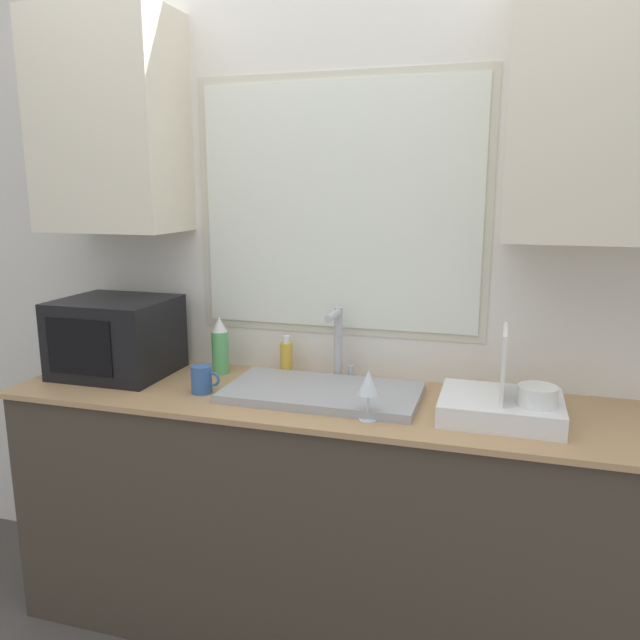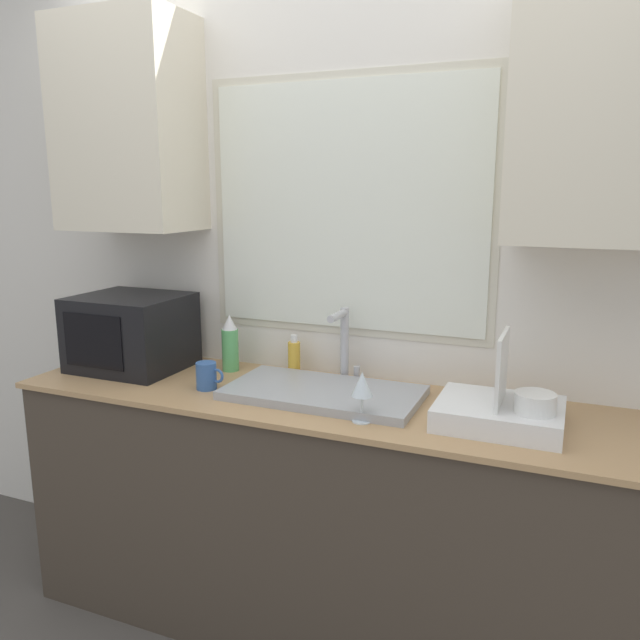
{
  "view_description": "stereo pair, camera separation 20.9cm",
  "coord_description": "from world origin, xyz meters",
  "px_view_note": "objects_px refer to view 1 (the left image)",
  "views": [
    {
      "loc": [
        0.61,
        -1.7,
        1.62
      ],
      "look_at": [
        0.02,
        0.25,
        1.19
      ],
      "focal_mm": 35.0,
      "sensor_mm": 36.0,
      "label": 1
    },
    {
      "loc": [
        0.81,
        -1.63,
        1.62
      ],
      "look_at": [
        0.02,
        0.25,
        1.19
      ],
      "focal_mm": 35.0,
      "sensor_mm": 36.0,
      "label": 2
    }
  ],
  "objects_px": {
    "faucet": "(338,339)",
    "wine_glass": "(368,384)",
    "microwave": "(116,337)",
    "spray_bottle": "(220,346)",
    "soap_bottle": "(286,358)",
    "mug_near_sink": "(202,379)",
    "dish_rack": "(504,404)"
  },
  "relations": [
    {
      "from": "wine_glass",
      "to": "dish_rack",
      "type": "bearing_deg",
      "value": 18.02
    },
    {
      "from": "soap_bottle",
      "to": "wine_glass",
      "type": "height_order",
      "value": "wine_glass"
    },
    {
      "from": "faucet",
      "to": "soap_bottle",
      "type": "distance_m",
      "value": 0.23
    },
    {
      "from": "microwave",
      "to": "dish_rack",
      "type": "xyz_separation_m",
      "value": [
        1.46,
        -0.08,
        -0.1
      ]
    },
    {
      "from": "microwave",
      "to": "spray_bottle",
      "type": "height_order",
      "value": "microwave"
    },
    {
      "from": "dish_rack",
      "to": "spray_bottle",
      "type": "distance_m",
      "value": 1.09
    },
    {
      "from": "faucet",
      "to": "mug_near_sink",
      "type": "distance_m",
      "value": 0.52
    },
    {
      "from": "spray_bottle",
      "to": "mug_near_sink",
      "type": "xyz_separation_m",
      "value": [
        0.04,
        -0.24,
        -0.06
      ]
    },
    {
      "from": "faucet",
      "to": "soap_bottle",
      "type": "relative_size",
      "value": 1.77
    },
    {
      "from": "microwave",
      "to": "wine_glass",
      "type": "relative_size",
      "value": 2.58
    },
    {
      "from": "spray_bottle",
      "to": "wine_glass",
      "type": "relative_size",
      "value": 1.4
    },
    {
      "from": "faucet",
      "to": "wine_glass",
      "type": "xyz_separation_m",
      "value": [
        0.2,
        -0.36,
        -0.04
      ]
    },
    {
      "from": "faucet",
      "to": "wine_glass",
      "type": "relative_size",
      "value": 1.73
    },
    {
      "from": "spray_bottle",
      "to": "soap_bottle",
      "type": "height_order",
      "value": "spray_bottle"
    },
    {
      "from": "mug_near_sink",
      "to": "wine_glass",
      "type": "height_order",
      "value": "wine_glass"
    },
    {
      "from": "microwave",
      "to": "mug_near_sink",
      "type": "distance_m",
      "value": 0.46
    },
    {
      "from": "faucet",
      "to": "wine_glass",
      "type": "bearing_deg",
      "value": -61.72
    },
    {
      "from": "mug_near_sink",
      "to": "spray_bottle",
      "type": "bearing_deg",
      "value": 100.02
    },
    {
      "from": "faucet",
      "to": "soap_bottle",
      "type": "xyz_separation_m",
      "value": [
        -0.21,
        0.01,
        -0.09
      ]
    },
    {
      "from": "faucet",
      "to": "spray_bottle",
      "type": "bearing_deg",
      "value": -175.62
    },
    {
      "from": "faucet",
      "to": "microwave",
      "type": "relative_size",
      "value": 0.67
    },
    {
      "from": "mug_near_sink",
      "to": "faucet",
      "type": "bearing_deg",
      "value": 32.72
    },
    {
      "from": "microwave",
      "to": "mug_near_sink",
      "type": "relative_size",
      "value": 3.83
    },
    {
      "from": "wine_glass",
      "to": "microwave",
      "type": "bearing_deg",
      "value": 168.55
    },
    {
      "from": "soap_bottle",
      "to": "spray_bottle",
      "type": "bearing_deg",
      "value": -169.29
    },
    {
      "from": "soap_bottle",
      "to": "wine_glass",
      "type": "relative_size",
      "value": 0.98
    },
    {
      "from": "faucet",
      "to": "spray_bottle",
      "type": "height_order",
      "value": "faucet"
    },
    {
      "from": "spray_bottle",
      "to": "soap_bottle",
      "type": "relative_size",
      "value": 1.43
    },
    {
      "from": "microwave",
      "to": "wine_glass",
      "type": "xyz_separation_m",
      "value": [
        1.05,
        -0.21,
        -0.03
      ]
    },
    {
      "from": "microwave",
      "to": "dish_rack",
      "type": "distance_m",
      "value": 1.46
    },
    {
      "from": "microwave",
      "to": "spray_bottle",
      "type": "xyz_separation_m",
      "value": [
        0.39,
        0.12,
        -0.04
      ]
    },
    {
      "from": "faucet",
      "to": "microwave",
      "type": "xyz_separation_m",
      "value": [
        -0.85,
        -0.15,
        -0.01
      ]
    }
  ]
}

